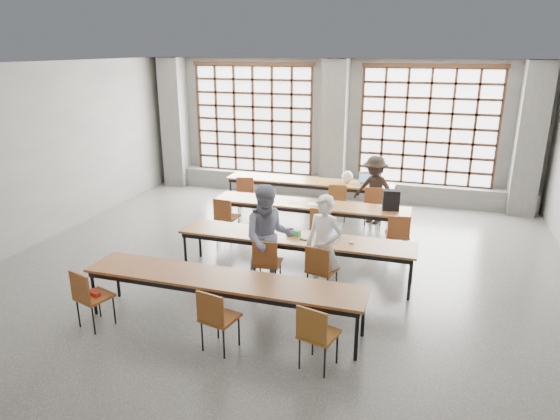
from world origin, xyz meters
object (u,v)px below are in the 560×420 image
object	(u,v)px
chair_back_right	(373,201)
chair_mid_left	(225,214)
chair_front_left	(267,260)
plastic_bag	(347,177)
chair_back_mid	(338,198)
laptop_front	(329,235)
backpack	(391,200)
chair_front_right	(320,266)
desk_row_a	(309,183)
green_box	(293,232)
desk_row_d	(222,282)
red_pouch	(94,293)
chair_back_left	(246,190)
chair_mid_centre	(322,224)
desk_row_b	(310,206)
desk_row_c	(295,240)
mouse	(351,242)
chair_near_mid	(216,314)
chair_near_left	(89,293)
laptop_back	(366,181)
chair_mid_right	(398,232)
chair_near_right	(316,331)
phone	(304,239)
student_back	(374,190)
student_male	(324,247)
student_female	(269,238)

from	to	relation	value
chair_back_right	chair_mid_left	xyz separation A→B (m)	(-2.75, -1.79, 0.00)
chair_front_left	plastic_bag	bearing A→B (deg)	83.27
chair_back_mid	laptop_front	world-z (taller)	laptop_front
chair_back_mid	backpack	world-z (taller)	backpack
chair_front_right	backpack	bearing A→B (deg)	72.64
desk_row_a	green_box	distance (m)	3.66
desk_row_d	red_pouch	bearing A→B (deg)	-162.07
chair_back_left	chair_mid_centre	bearing A→B (deg)	-38.60
desk_row_b	chair_mid_centre	bearing A→B (deg)	-58.04
desk_row_c	mouse	xyz separation A→B (m)	(0.95, -0.02, 0.08)
chair_near_mid	laptop_front	size ratio (longest dim) A/B	2.15
desk_row_c	chair_mid_centre	distance (m)	1.29
chair_front_right	chair_near_left	world-z (taller)	same
chair_back_mid	laptop_back	size ratio (longest dim) A/B	2.14
chair_mid_right	chair_near_right	xyz separation A→B (m)	(-0.66, -3.71, 0.00)
chair_near_right	chair_mid_right	bearing A→B (deg)	79.98
desk_row_b	desk_row_c	xyz separation A→B (m)	(0.21, -1.90, 0.00)
chair_mid_right	plastic_bag	world-z (taller)	plastic_bag
chair_near_left	chair_near_right	distance (m)	3.20
desk_row_b	plastic_bag	bearing A→B (deg)	76.66
desk_row_c	phone	world-z (taller)	phone
desk_row_c	chair_front_right	distance (m)	0.86
chair_near_right	chair_front_left	bearing A→B (deg)	124.37
student_back	mouse	bearing A→B (deg)	-65.87
chair_back_right	green_box	distance (m)	3.14
desk_row_a	chair_back_mid	size ratio (longest dim) A/B	4.55
chair_mid_centre	red_pouch	size ratio (longest dim) A/B	4.40
red_pouch	desk_row_c	bearing A→B (deg)	46.58
chair_mid_centre	chair_mid_right	size ratio (longest dim) A/B	1.00
chair_near_right	student_male	xyz separation A→B (m)	(-0.35, 1.94, 0.28)
chair_mid_centre	laptop_back	distance (m)	2.58
desk_row_d	chair_back_right	world-z (taller)	chair_back_right
chair_near_left	green_box	xyz separation A→B (m)	(2.21, 2.52, 0.24)
student_female	backpack	xyz separation A→B (m)	(1.69, 2.45, 0.06)
phone	red_pouch	bearing A→B (deg)	-136.87
backpack	chair_front_right	bearing A→B (deg)	-118.40
desk_row_b	mouse	bearing A→B (deg)	-58.78
chair_near_right	green_box	xyz separation A→B (m)	(-1.00, 2.52, 0.24)
chair_near_right	green_box	bearing A→B (deg)	111.56
desk_row_a	student_female	size ratio (longest dim) A/B	2.31
chair_back_right	laptop_front	distance (m)	2.98
chair_mid_left	laptop_front	xyz separation A→B (m)	(2.38, -1.16, 0.25)
student_male	laptop_back	distance (m)	4.30
chair_back_right	chair_mid_right	distance (m)	1.91
student_female	chair_back_left	bearing A→B (deg)	94.16
desk_row_b	chair_front_right	xyz separation A→B (m)	(0.79, -2.53, -0.13)
student_male	backpack	distance (m)	2.58
chair_mid_left	laptop_back	bearing A→B (deg)	45.50
chair_mid_left	chair_front_right	size ratio (longest dim) A/B	1.00
student_back	chair_mid_left	bearing A→B (deg)	-121.43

